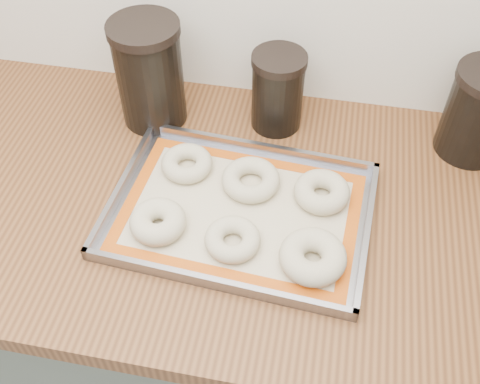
% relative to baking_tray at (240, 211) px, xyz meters
% --- Properties ---
extents(cabinet, '(3.00, 0.65, 0.86)m').
position_rel_baking_tray_xyz_m(cabinet, '(0.11, 0.03, -0.48)').
color(cabinet, '#556155').
rests_on(cabinet, floor).
extents(countertop, '(3.06, 0.68, 0.04)m').
position_rel_baking_tray_xyz_m(countertop, '(0.11, 0.03, -0.03)').
color(countertop, brown).
rests_on(countertop, cabinet).
extents(baking_tray, '(0.48, 0.36, 0.03)m').
position_rel_baking_tray_xyz_m(baking_tray, '(0.00, 0.00, 0.00)').
color(baking_tray, gray).
rests_on(baking_tray, countertop).
extents(baking_mat, '(0.44, 0.32, 0.00)m').
position_rel_baking_tray_xyz_m(baking_mat, '(-0.00, 0.00, -0.00)').
color(baking_mat, '#C6B793').
rests_on(baking_mat, baking_tray).
extents(bagel_front_left, '(0.13, 0.13, 0.04)m').
position_rel_baking_tray_xyz_m(bagel_front_left, '(-0.13, -0.06, 0.02)').
color(bagel_front_left, beige).
rests_on(bagel_front_left, baking_mat).
extents(bagel_front_mid, '(0.12, 0.12, 0.03)m').
position_rel_baking_tray_xyz_m(bagel_front_mid, '(0.00, -0.07, 0.01)').
color(bagel_front_mid, beige).
rests_on(bagel_front_mid, baking_mat).
extents(bagel_front_right, '(0.13, 0.13, 0.04)m').
position_rel_baking_tray_xyz_m(bagel_front_right, '(0.14, -0.09, 0.02)').
color(bagel_front_right, beige).
rests_on(bagel_front_right, baking_mat).
extents(bagel_back_left, '(0.10, 0.10, 0.03)m').
position_rel_baking_tray_xyz_m(bagel_back_left, '(-0.12, 0.09, 0.01)').
color(bagel_back_left, beige).
rests_on(bagel_back_left, baking_mat).
extents(bagel_back_mid, '(0.14, 0.14, 0.03)m').
position_rel_baking_tray_xyz_m(bagel_back_mid, '(0.01, 0.07, 0.01)').
color(bagel_back_mid, beige).
rests_on(bagel_back_mid, baking_mat).
extents(bagel_back_right, '(0.13, 0.13, 0.04)m').
position_rel_baking_tray_xyz_m(bagel_back_right, '(0.14, 0.06, 0.02)').
color(bagel_back_right, beige).
rests_on(bagel_back_right, baking_mat).
extents(canister_left, '(0.14, 0.14, 0.22)m').
position_rel_baking_tray_xyz_m(canister_left, '(-0.23, 0.23, 0.10)').
color(canister_left, black).
rests_on(canister_left, countertop).
extents(canister_mid, '(0.11, 0.11, 0.17)m').
position_rel_baking_tray_xyz_m(canister_mid, '(0.03, 0.26, 0.08)').
color(canister_mid, black).
rests_on(canister_mid, countertop).
extents(canister_right, '(0.14, 0.14, 0.18)m').
position_rel_baking_tray_xyz_m(canister_right, '(0.41, 0.25, 0.09)').
color(canister_right, black).
rests_on(canister_right, countertop).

